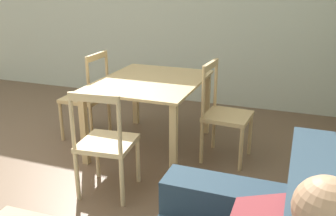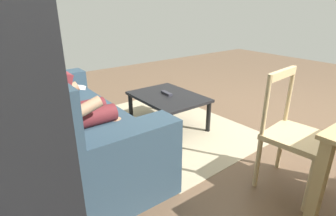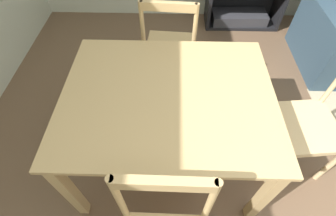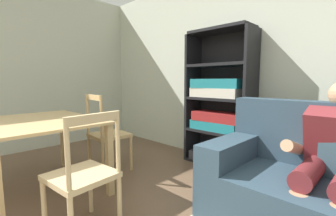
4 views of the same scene
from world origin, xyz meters
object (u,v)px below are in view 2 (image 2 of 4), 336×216
object	(u,v)px
couch	(65,126)
coffee_table	(168,100)
person_lounging	(64,106)
tv_remote	(167,93)
dining_chair_facing_couch	(294,135)

from	to	relation	value
couch	coffee_table	world-z (taller)	couch
person_lounging	tv_remote	distance (m)	1.23
person_lounging	tv_remote	xyz separation A→B (m)	(0.22, -1.20, -0.18)
person_lounging	couch	bearing A→B (deg)	-9.00
person_lounging	dining_chair_facing_couch	size ratio (longest dim) A/B	1.24
coffee_table	dining_chair_facing_couch	distance (m)	1.45
coffee_table	person_lounging	bearing A→B (deg)	98.14
coffee_table	couch	bearing A→B (deg)	90.44
coffee_table	tv_remote	xyz separation A→B (m)	(0.05, -0.02, 0.06)
person_lounging	coffee_table	xyz separation A→B (m)	(0.17, -1.18, -0.25)
person_lounging	coffee_table	bearing A→B (deg)	-81.86
couch	dining_chair_facing_couch	bearing A→B (deg)	-139.11
person_lounging	dining_chair_facing_couch	world-z (taller)	person_lounging
coffee_table	tv_remote	world-z (taller)	tv_remote
couch	tv_remote	xyz separation A→B (m)	(0.06, -1.17, 0.06)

